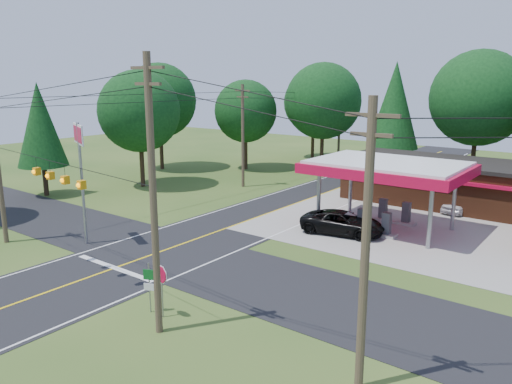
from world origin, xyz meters
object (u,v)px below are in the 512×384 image
Objects in this scene: gas_canopy at (387,170)px; octagonal_stop_sign at (161,279)px; big_stop_sign at (80,153)px; sedan_car at (460,203)px; suv_car at (342,223)px.

gas_canopy reaches higher than octagonal_stop_sign.
big_stop_sign is at bearing -133.00° from gas_canopy.
octagonal_stop_sign is (-5.36, -27.01, 1.14)m from sedan_car.
big_stop_sign is 12.97m from octagonal_stop_sign.
octagonal_stop_sign is at bearing -18.98° from big_stop_sign.
gas_canopy is 4.93m from suv_car.
suv_car is 0.72× the size of big_stop_sign.
gas_canopy is 9.25m from sedan_car.
gas_canopy is 20.60m from big_stop_sign.
gas_canopy is at bearing -103.41° from sedan_car.
sedan_car is 29.09m from big_stop_sign.
octagonal_stop_sign is (11.64, -4.00, -4.10)m from big_stop_sign.
suv_car is (-1.78, -3.00, -3.48)m from gas_canopy.
sedan_car is at bearing 78.78° from octagonal_stop_sign.
gas_canopy is at bearing 47.00° from big_stop_sign.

